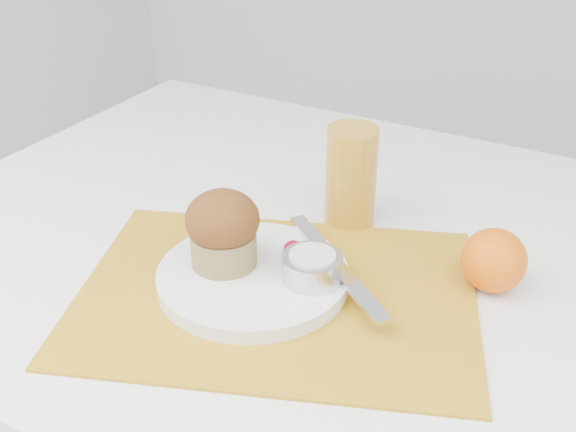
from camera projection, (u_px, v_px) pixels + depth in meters
The scene contains 10 objects.
placemat at pixel (277, 294), 0.78m from camera, with size 0.43×0.31×0.00m, color #B98519.
plate at pixel (253, 277), 0.79m from camera, with size 0.21×0.21×0.02m, color white.
ramekin at pixel (312, 268), 0.77m from camera, with size 0.07×0.07×0.03m, color #BBBBC0.
cream at pixel (312, 256), 0.76m from camera, with size 0.05×0.05×0.01m, color silver.
raspberry_near at pixel (295, 251), 0.81m from camera, with size 0.02×0.02×0.02m, color #5A0216.
raspberry_far at pixel (293, 249), 0.81m from camera, with size 0.02×0.02×0.02m, color #5E020F.
butter_knife at pixel (335, 264), 0.80m from camera, with size 0.22×0.02×0.01m, color silver.
orange at pixel (494, 260), 0.78m from camera, with size 0.07×0.07×0.07m, color orange.
juice_glass at pixel (351, 176), 0.89m from camera, with size 0.06×0.06×0.13m, color #BF8A23.
muffin at pixel (223, 229), 0.78m from camera, with size 0.09×0.09×0.09m.
Camera 1 is at (0.26, -0.63, 1.21)m, focal length 45.00 mm.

